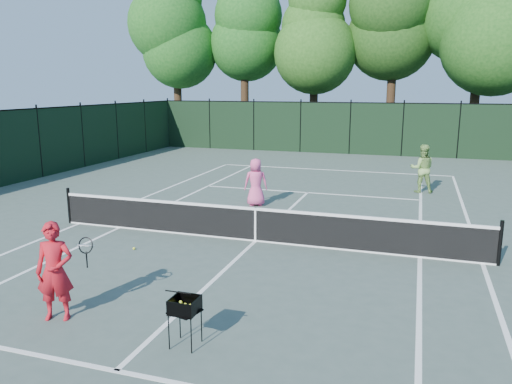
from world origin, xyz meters
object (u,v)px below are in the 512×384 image
(loose_ball_midcourt, at_px, (134,248))
(player_green, at_px, (422,169))
(coach, at_px, (55,271))
(player_pink, at_px, (256,182))
(ball_hopper, at_px, (185,306))

(loose_ball_midcourt, bearing_deg, player_green, 54.30)
(coach, height_order, loose_ball_midcourt, coach)
(coach, xyz_separation_m, player_pink, (0.66, 9.10, -0.07))
(ball_hopper, relative_size, loose_ball_midcourt, 11.75)
(coach, distance_m, player_green, 14.42)
(coach, xyz_separation_m, ball_hopper, (2.53, -0.15, -0.21))
(player_green, distance_m, loose_ball_midcourt, 11.63)
(player_green, bearing_deg, player_pink, 29.30)
(coach, relative_size, player_green, 0.95)
(coach, bearing_deg, player_pink, 64.98)
(coach, distance_m, loose_ball_midcourt, 3.86)
(player_green, relative_size, ball_hopper, 2.30)
(coach, distance_m, player_pink, 9.12)
(player_green, bearing_deg, ball_hopper, 67.75)
(coach, xyz_separation_m, loose_ball_midcourt, (-0.76, 3.69, -0.84))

